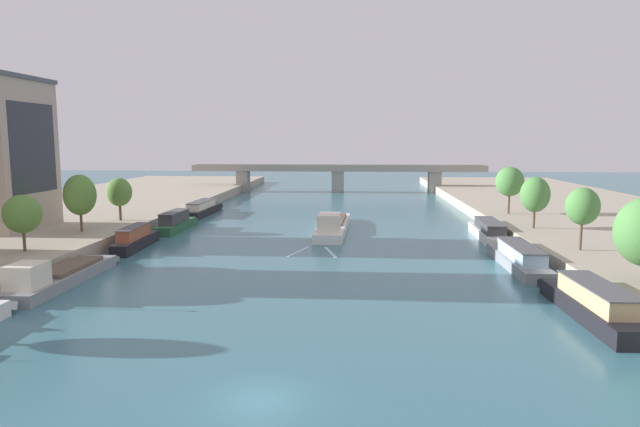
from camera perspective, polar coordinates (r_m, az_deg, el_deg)
ground_plane at (r=28.51m, az=-6.16°, el=-18.45°), size 400.00×400.00×0.00m
quay_left at (r=93.02m, az=-25.62°, el=-0.41°), size 36.00×170.00×1.70m
quay_right at (r=88.89m, az=27.96°, el=-0.88°), size 36.00×170.00×1.70m
barge_midriver at (r=75.95m, az=1.31°, el=-1.20°), size 4.33×21.89×3.31m
wake_behind_barge at (r=62.71m, az=-0.58°, el=-3.95°), size 5.60×5.98×0.03m
moored_boat_left_downstream at (r=53.43m, az=-25.17°, el=-5.77°), size 3.29×15.91×2.91m
moored_boat_left_end at (r=67.96m, az=-18.29°, el=-2.49°), size 2.28×11.71×2.68m
moored_boat_left_upstream at (r=80.06m, az=-14.50°, el=-0.87°), size 2.51×12.26×2.73m
moored_boat_left_midway at (r=95.88m, az=-11.88°, el=0.48°), size 2.99×15.60×2.42m
moored_boat_right_downstream at (r=44.02m, az=26.06°, el=-8.24°), size 3.13×14.02×2.62m
moored_boat_right_gap_after at (r=58.24m, az=19.60°, el=-4.27°), size 2.87×15.23×2.43m
moored_boat_right_end at (r=74.26m, az=16.81°, el=-1.71°), size 3.33×15.13×2.36m
tree_left_by_lamp at (r=61.19m, az=-28.08°, el=-0.05°), size 3.57×3.57×5.53m
tree_left_nearest at (r=71.43m, az=-23.30°, el=1.75°), size 3.72×3.72×6.76m
tree_left_past_mid at (r=79.74m, az=-19.79°, el=2.06°), size 3.32×3.32×5.75m
tree_right_second at (r=60.20m, az=25.21°, el=0.66°), size 3.20×3.20×6.19m
tree_right_end_of_row at (r=73.22m, az=21.09°, el=1.81°), size 3.53×3.53×6.32m
tree_right_distant at (r=86.45m, az=18.78°, el=3.09°), size 4.06×4.06×6.88m
bridge_far at (r=134.49m, az=1.83°, el=4.01°), size 70.07×4.40×6.57m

